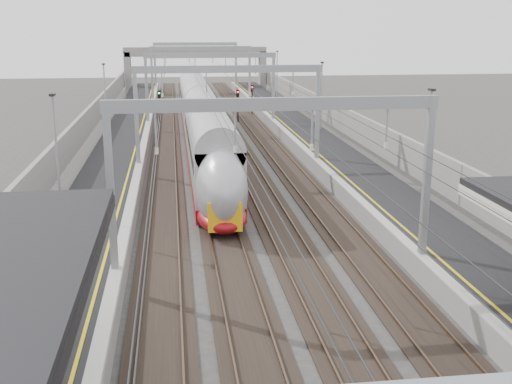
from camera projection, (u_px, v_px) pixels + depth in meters
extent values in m
cube|color=black|center=(117.00, 162.00, 47.21)|extent=(4.00, 120.00, 1.00)
cube|color=black|center=(329.00, 156.00, 49.22)|extent=(4.00, 120.00, 1.00)
cube|color=black|center=(166.00, 166.00, 47.77)|extent=(2.40, 140.00, 0.08)
cube|color=brown|center=(156.00, 165.00, 47.65)|extent=(0.07, 140.00, 0.14)
cube|color=brown|center=(175.00, 165.00, 47.83)|extent=(0.07, 140.00, 0.14)
cube|color=black|center=(206.00, 165.00, 48.14)|extent=(2.40, 140.00, 0.08)
cube|color=brown|center=(196.00, 164.00, 48.03)|extent=(0.07, 140.00, 0.14)
cube|color=brown|center=(215.00, 164.00, 48.21)|extent=(0.07, 140.00, 0.14)
cube|color=black|center=(245.00, 164.00, 48.52)|extent=(2.40, 140.00, 0.08)
cube|color=brown|center=(236.00, 163.00, 48.40)|extent=(0.07, 140.00, 0.14)
cube|color=brown|center=(255.00, 163.00, 48.59)|extent=(0.07, 140.00, 0.14)
cube|color=black|center=(284.00, 163.00, 48.89)|extent=(2.40, 140.00, 0.08)
cube|color=brown|center=(275.00, 162.00, 48.78)|extent=(0.07, 140.00, 0.14)
cube|color=brown|center=(294.00, 162.00, 48.96)|extent=(0.07, 140.00, 0.14)
cube|color=gray|center=(110.00, 187.00, 24.40)|extent=(0.28, 0.28, 6.60)
cube|color=gray|center=(427.00, 177.00, 25.98)|extent=(0.28, 0.28, 6.60)
cube|color=gray|center=(274.00, 104.00, 24.42)|extent=(13.00, 0.25, 0.50)
cube|color=gray|center=(136.00, 115.00, 43.58)|extent=(0.28, 0.28, 6.60)
cube|color=gray|center=(318.00, 112.00, 45.16)|extent=(0.28, 0.28, 6.60)
cube|color=gray|center=(228.00, 69.00, 43.60)|extent=(13.00, 0.25, 0.50)
cube|color=gray|center=(147.00, 88.00, 62.77)|extent=(0.28, 0.28, 6.60)
cube|color=gray|center=(273.00, 86.00, 64.35)|extent=(0.28, 0.28, 6.60)
cube|color=gray|center=(210.00, 55.00, 62.78)|extent=(13.00, 0.25, 0.50)
cube|color=gray|center=(152.00, 73.00, 81.95)|extent=(0.28, 0.28, 6.60)
cube|color=gray|center=(250.00, 72.00, 83.53)|extent=(0.28, 0.28, 6.60)
cube|color=gray|center=(201.00, 48.00, 81.97)|extent=(13.00, 0.25, 0.50)
cube|color=gray|center=(155.00, 64.00, 99.22)|extent=(0.28, 0.28, 6.60)
cube|color=gray|center=(236.00, 64.00, 100.80)|extent=(0.28, 0.28, 6.60)
cube|color=gray|center=(195.00, 44.00, 99.23)|extent=(13.00, 0.25, 0.50)
cylinder|color=#262628|center=(163.00, 86.00, 51.18)|extent=(0.03, 140.00, 0.03)
cylinder|color=#262628|center=(201.00, 86.00, 51.55)|extent=(0.03, 140.00, 0.03)
cylinder|color=#262628|center=(238.00, 85.00, 51.93)|extent=(0.03, 140.00, 0.03)
cylinder|color=#262628|center=(275.00, 85.00, 52.31)|extent=(0.03, 140.00, 0.03)
cube|color=gray|center=(195.00, 52.00, 99.53)|extent=(22.00, 2.20, 1.40)
cube|color=gray|center=(128.00, 72.00, 99.00)|extent=(1.00, 2.20, 6.20)
cube|color=gray|center=(262.00, 71.00, 101.63)|extent=(1.00, 2.20, 6.20)
cube|color=gray|center=(72.00, 148.00, 46.53)|extent=(0.30, 120.00, 3.20)
cube|color=gray|center=(370.00, 141.00, 49.34)|extent=(0.30, 120.00, 3.20)
cube|color=maroon|center=(209.00, 170.00, 44.19)|extent=(2.67, 22.73, 0.79)
cube|color=#A2A2A8|center=(208.00, 143.00, 43.71)|extent=(2.67, 22.73, 2.96)
cube|color=black|center=(217.00, 205.00, 36.64)|extent=(1.98, 2.37, 0.49)
cube|color=maroon|center=(196.00, 121.00, 66.37)|extent=(2.67, 22.73, 0.79)
cube|color=#A2A2A8|center=(195.00, 103.00, 65.89)|extent=(2.67, 22.73, 2.96)
cube|color=black|center=(199.00, 137.00, 58.82)|extent=(1.98, 2.37, 0.49)
ellipsoid|color=#A2A2A8|center=(221.00, 189.00, 32.69)|extent=(2.67, 5.14, 4.15)
cube|color=#F4AB0C|center=(225.00, 217.00, 30.88)|extent=(1.68, 0.12, 1.48)
cube|color=black|center=(224.00, 185.00, 30.93)|extent=(1.58, 0.57, 0.93)
cylinder|color=black|center=(160.00, 109.00, 68.47)|extent=(0.12, 0.12, 3.00)
cube|color=black|center=(159.00, 94.00, 68.06)|extent=(0.32, 0.22, 0.75)
sphere|color=#0CE526|center=(159.00, 93.00, 67.90)|extent=(0.16, 0.16, 0.16)
cylinder|color=black|center=(238.00, 108.00, 69.44)|extent=(0.12, 0.12, 3.00)
cube|color=black|center=(238.00, 93.00, 69.04)|extent=(0.32, 0.22, 0.75)
sphere|color=red|center=(238.00, 92.00, 68.87)|extent=(0.16, 0.16, 0.16)
cylinder|color=black|center=(252.00, 102.00, 74.74)|extent=(0.12, 0.12, 3.00)
cube|color=black|center=(252.00, 88.00, 74.33)|extent=(0.32, 0.22, 0.75)
sphere|color=red|center=(252.00, 87.00, 74.17)|extent=(0.16, 0.16, 0.16)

